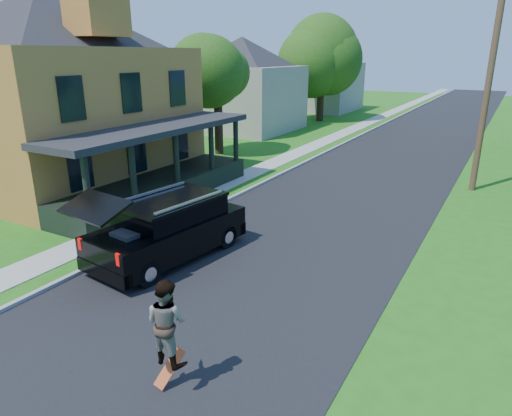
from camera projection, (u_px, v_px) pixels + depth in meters
The scene contains 14 objects.
ground at pixel (210, 300), 11.61m from camera, with size 140.00×140.00×0.00m, color #276213.
street at pixel (397, 155), 28.09m from camera, with size 8.00×120.00×0.02m, color black.
curb at pixel (334, 149), 29.98m from camera, with size 0.15×120.00×0.12m, color #969691.
sidewalk at pixel (312, 147), 30.70m from camera, with size 1.30×120.00×0.03m, color gray.
front_walk at pixel (115, 190), 20.99m from camera, with size 6.50×1.20×0.03m, color gray.
main_house at pixel (53, 77), 20.95m from camera, with size 15.56×15.56×10.10m.
neighbor_house_mid at pixel (242, 77), 36.34m from camera, with size 12.78×12.78×8.30m.
neighbor_house_far at pixel (318, 71), 49.52m from camera, with size 12.78×12.78×8.30m.
black_suv at pixel (168, 228), 13.73m from camera, with size 2.68×5.55×2.49m.
skateboarder at pixel (167, 322), 8.11m from camera, with size 0.83×0.67×1.63m.
skateboard at pixel (170, 369), 8.49m from camera, with size 0.41×0.52×0.70m.
tree_left_mid at pixel (217, 68), 27.01m from camera, with size 5.49×5.16×7.58m.
tree_left_far at pixel (322, 52), 40.62m from camera, with size 6.98×7.00×9.55m.
utility_pole_near at pixel (491, 70), 19.27m from camera, with size 1.72×0.29×10.26m.
Camera 1 is at (6.08, -8.33, 5.94)m, focal length 32.00 mm.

